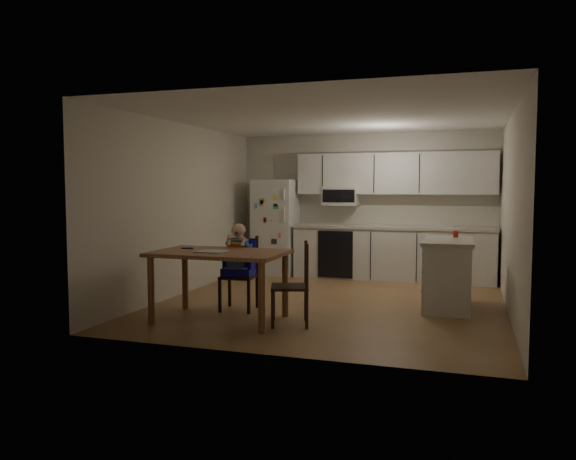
{
  "coord_description": "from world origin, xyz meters",
  "views": [
    {
      "loc": [
        1.77,
        -7.35,
        1.57
      ],
      "look_at": [
        -0.37,
        -0.77,
        1.04
      ],
      "focal_mm": 35.0,
      "sensor_mm": 36.0,
      "label": 1
    }
  ],
  "objects_px": {
    "kitchen_island": "(448,274)",
    "chair_side": "(298,278)",
    "dining_table": "(220,261)",
    "chair_booster": "(240,258)",
    "refrigerator": "(276,227)",
    "red_cup": "(456,234)"
  },
  "relations": [
    {
      "from": "refrigerator",
      "to": "chair_side",
      "type": "xyz_separation_m",
      "value": [
        1.47,
        -3.44,
        -0.31
      ]
    },
    {
      "from": "dining_table",
      "to": "chair_booster",
      "type": "distance_m",
      "value": 0.62
    },
    {
      "from": "red_cup",
      "to": "chair_side",
      "type": "relative_size",
      "value": 0.09
    },
    {
      "from": "kitchen_island",
      "to": "chair_side",
      "type": "distance_m",
      "value": 2.16
    },
    {
      "from": "refrigerator",
      "to": "kitchen_island",
      "type": "relative_size",
      "value": 1.4
    },
    {
      "from": "red_cup",
      "to": "chair_side",
      "type": "height_order",
      "value": "red_cup"
    },
    {
      "from": "refrigerator",
      "to": "kitchen_island",
      "type": "height_order",
      "value": "refrigerator"
    },
    {
      "from": "kitchen_island",
      "to": "dining_table",
      "type": "relative_size",
      "value": 0.79
    },
    {
      "from": "kitchen_island",
      "to": "red_cup",
      "type": "bearing_deg",
      "value": 78.78
    },
    {
      "from": "dining_table",
      "to": "chair_booster",
      "type": "bearing_deg",
      "value": 90.37
    },
    {
      "from": "refrigerator",
      "to": "dining_table",
      "type": "relative_size",
      "value": 1.11
    },
    {
      "from": "dining_table",
      "to": "chair_booster",
      "type": "relative_size",
      "value": 1.38
    },
    {
      "from": "dining_table",
      "to": "chair_side",
      "type": "height_order",
      "value": "chair_side"
    },
    {
      "from": "refrigerator",
      "to": "dining_table",
      "type": "xyz_separation_m",
      "value": [
        0.53,
        -3.52,
        -0.14
      ]
    },
    {
      "from": "refrigerator",
      "to": "chair_side",
      "type": "relative_size",
      "value": 1.79
    },
    {
      "from": "refrigerator",
      "to": "red_cup",
      "type": "relative_size",
      "value": 19.48
    },
    {
      "from": "refrigerator",
      "to": "red_cup",
      "type": "distance_m",
      "value": 3.53
    },
    {
      "from": "kitchen_island",
      "to": "chair_booster",
      "type": "relative_size",
      "value": 1.09
    },
    {
      "from": "refrigerator",
      "to": "chair_side",
      "type": "height_order",
      "value": "refrigerator"
    },
    {
      "from": "kitchen_island",
      "to": "chair_booster",
      "type": "distance_m",
      "value": 2.71
    },
    {
      "from": "red_cup",
      "to": "chair_booster",
      "type": "height_order",
      "value": "chair_booster"
    },
    {
      "from": "kitchen_island",
      "to": "chair_side",
      "type": "xyz_separation_m",
      "value": [
        -1.6,
        -1.45,
        0.08
      ]
    }
  ]
}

